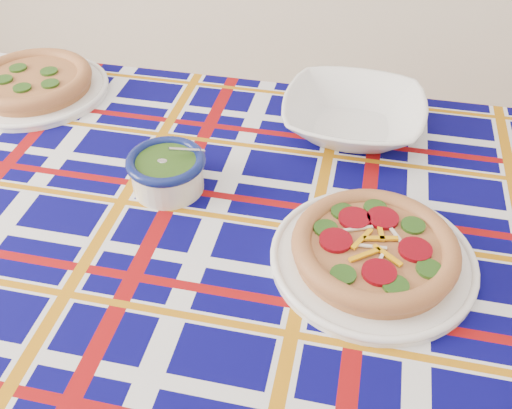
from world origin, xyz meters
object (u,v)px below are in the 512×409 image
(dining_table, at_px, (256,278))
(main_focaccia_plate, at_px, (375,248))
(pesto_bowl, at_px, (167,169))
(serving_bowl, at_px, (353,116))

(dining_table, bearing_deg, main_focaccia_plate, 0.23)
(pesto_bowl, bearing_deg, dining_table, -28.85)
(main_focaccia_plate, bearing_deg, pesto_bowl, 165.28)
(main_focaccia_plate, height_order, pesto_bowl, pesto_bowl)
(pesto_bowl, distance_m, serving_bowl, 0.42)
(dining_table, relative_size, serving_bowl, 5.90)
(dining_table, xyz_separation_m, pesto_bowl, (-0.20, 0.11, 0.13))
(main_focaccia_plate, height_order, serving_bowl, serving_bowl)
(dining_table, distance_m, serving_bowl, 0.43)
(dining_table, xyz_separation_m, main_focaccia_plate, (0.20, 0.01, 0.12))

